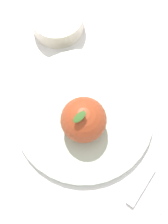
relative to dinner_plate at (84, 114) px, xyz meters
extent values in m
plane|color=silver|center=(0.00, 0.02, -0.01)|extent=(2.40, 2.40, 0.00)
cylinder|color=#B2C6B2|center=(0.00, 0.00, 0.00)|extent=(0.25, 0.25, 0.02)
torus|color=#B2C6B2|center=(0.00, 0.00, 0.00)|extent=(0.25, 0.25, 0.01)
sphere|color=#9E3D1E|center=(0.02, 0.01, 0.05)|extent=(0.08, 0.08, 0.08)
cylinder|color=#4C3319|center=(0.02, 0.01, 0.09)|extent=(0.00, 0.00, 0.01)
ellipsoid|color=#386628|center=(0.03, 0.01, 0.09)|extent=(0.03, 0.02, 0.01)
cylinder|color=silver|center=(-0.11, -0.16, 0.01)|extent=(0.10, 0.10, 0.04)
torus|color=silver|center=(-0.11, -0.16, 0.03)|extent=(0.10, 0.10, 0.01)
cylinder|color=#B7AF9F|center=(-0.11, -0.16, 0.03)|extent=(0.08, 0.08, 0.01)
cube|color=silver|center=(-0.06, 0.15, -0.01)|extent=(0.12, 0.03, 0.00)
cube|color=silver|center=(0.04, 0.16, 0.00)|extent=(0.08, 0.02, 0.01)
camera|label=1|loc=(0.12, 0.10, 0.55)|focal=50.74mm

